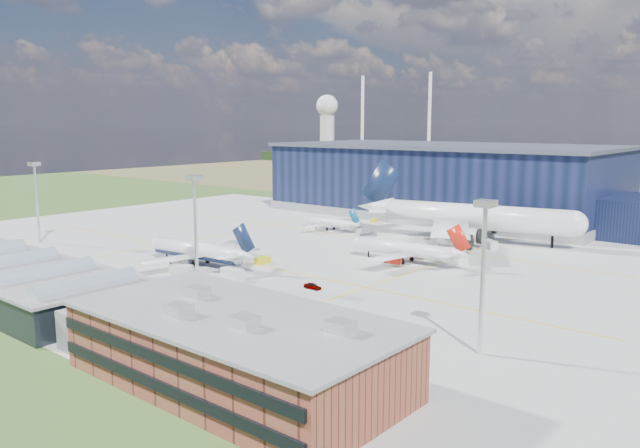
{
  "coord_description": "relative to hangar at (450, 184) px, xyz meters",
  "views": [
    {
      "loc": [
        113.28,
        -112.45,
        33.8
      ],
      "look_at": [
        8.29,
        12.98,
        7.25
      ],
      "focal_mm": 35.0,
      "sensor_mm": 36.0,
      "label": 1
    }
  ],
  "objects": [
    {
      "name": "ground",
      "position": [
        -2.81,
        -94.8,
        -11.62
      ],
      "size": [
        600.0,
        600.0,
        0.0
      ],
      "primitive_type": "plane",
      "color": "#335720",
      "rests_on": "ground"
    },
    {
      "name": "apron",
      "position": [
        -2.81,
        -84.8,
        -11.59
      ],
      "size": [
        220.0,
        160.0,
        0.08
      ],
      "color": "#ADADA8",
      "rests_on": "ground"
    },
    {
      "name": "farmland",
      "position": [
        -2.81,
        125.2,
        -11.62
      ],
      "size": [
        600.0,
        220.0,
        0.01
      ],
      "primitive_type": "cube",
      "color": "olive",
      "rests_on": "ground"
    },
    {
      "name": "treeline",
      "position": [
        -2.81,
        205.2,
        -7.62
      ],
      "size": [
        600.0,
        8.0,
        8.0
      ],
      "primitive_type": "cube",
      "color": "black",
      "rests_on": "ground"
    },
    {
      "name": "horizon_dressing",
      "position": [
        -194.11,
        199.58,
        22.58
      ],
      "size": [
        440.2,
        18.0,
        70.0
      ],
      "color": "white",
      "rests_on": "ground"
    },
    {
      "name": "hangar",
      "position": [
        0.0,
        0.0,
        0.0
      ],
      "size": [
        145.0,
        62.0,
        26.1
      ],
      "color": "black",
      "rests_on": "ground"
    },
    {
      "name": "ops_building",
      "position": [
        52.2,
        -154.81,
        -6.82
      ],
      "size": [
        46.0,
        23.0,
        10.9
      ],
      "color": "brown",
      "rests_on": "ground"
    },
    {
      "name": "glass_concourse",
      "position": [
        -9.26,
        -154.8,
        -7.93
      ],
      "size": [
        78.0,
        23.0,
        8.6
      ],
      "color": "black",
      "rests_on": "ground"
    },
    {
      "name": "light_mast_west",
      "position": [
        -62.81,
        -124.8,
        3.82
      ],
      "size": [
        2.6,
        2.6,
        23.0
      ],
      "color": "silver",
      "rests_on": "ground"
    },
    {
      "name": "light_mast_center",
      "position": [
        7.19,
        -124.8,
        3.82
      ],
      "size": [
        2.6,
        2.6,
        23.0
      ],
      "color": "silver",
      "rests_on": "ground"
    },
    {
      "name": "light_mast_east",
      "position": [
        72.19,
        -124.8,
        3.82
      ],
      "size": [
        2.6,
        2.6,
        23.0
      ],
      "color": "silver",
      "rests_on": "ground"
    },
    {
      "name": "airliner_navy",
      "position": [
        -6.68,
        -113.52,
        -6.04
      ],
      "size": [
        37.27,
        36.6,
        11.16
      ],
      "primitive_type": null,
      "rotation": [
        0.0,
        0.0,
        3.24
      ],
      "color": "white",
      "rests_on": "ground"
    },
    {
      "name": "airliner_red",
      "position": [
        30.3,
        -79.51,
        -6.36
      ],
      "size": [
        34.35,
        33.7,
        10.52
      ],
      "primitive_type": null,
      "rotation": [
        0.0,
        0.0,
        3.21
      ],
      "color": "white",
      "rests_on": "ground"
    },
    {
      "name": "airliner_widebody",
      "position": [
        31.34,
        -42.98,
        -0.64
      ],
      "size": [
        79.43,
        78.29,
        21.96
      ],
      "primitive_type": null,
      "rotation": [
        0.0,
        0.0,
        0.21
      ],
      "color": "white",
      "rests_on": "ground"
    },
    {
      "name": "airliner_regional",
      "position": [
        -13.45,
        -54.8,
        -7.73
      ],
      "size": [
        24.97,
        24.48,
        7.77
      ],
      "primitive_type": null,
      "rotation": [
        0.0,
        0.0,
        3.09
      ],
      "color": "white",
      "rests_on": "ground"
    },
    {
      "name": "gse_tug_a",
      "position": [
        4.73,
        -102.68,
        -10.83
      ],
      "size": [
        2.51,
        3.89,
        1.57
      ],
      "primitive_type": "cube",
      "rotation": [
        0.0,
        0.0,
        0.06
      ],
      "color": "#D4C512",
      "rests_on": "ground"
    },
    {
      "name": "gse_tug_b",
      "position": [
        -19.14,
        -140.75,
        -10.91
      ],
      "size": [
        3.63,
        3.93,
        1.42
      ],
      "primitive_type": "cube",
      "rotation": [
        0.0,
        0.0,
        -0.58
      ],
      "color": "#D4C512",
      "rests_on": "ground"
    },
    {
      "name": "gse_van_a",
      "position": [
        -1.46,
        -122.34,
        -10.48
      ],
      "size": [
        5.62,
        3.53,
        2.27
      ],
      "primitive_type": "cube",
      "rotation": [
        0.0,
        0.0,
        1.83
      ],
      "color": "silver",
      "rests_on": "ground"
    },
    {
      "name": "gse_van_b",
      "position": [
        38.91,
        -49.96,
        -10.46
      ],
      "size": [
        5.5,
        4.64,
        2.31
      ],
      "primitive_type": "cube",
      "rotation": [
        0.0,
        0.0,
        1.01
      ],
      "color": "silver",
      "rests_on": "ground"
    },
    {
      "name": "gse_tug_c",
      "position": [
        -11.25,
        -32.8,
        -10.97
      ],
      "size": [
        2.79,
        3.43,
        1.3
      ],
      "primitive_type": "cube",
      "rotation": [
        0.0,
        0.0,
        0.36
      ],
      "color": "#D4C512",
      "rests_on": "ground"
    },
    {
      "name": "gse_cart_b",
      "position": [
        -45.22,
        -63.66,
        -11.04
      ],
      "size": [
        3.12,
        2.64,
        1.15
      ],
      "primitive_type": "cube",
      "rotation": [
        0.0,
        0.0,
        1.18
      ],
      "color": "silver",
      "rests_on": "ground"
    },
    {
      "name": "gse_van_c",
      "position": [
        10.99,
        -118.16,
        -10.35
      ],
      "size": [
        5.41,
        2.82,
        2.53
      ],
      "primitive_type": "cube",
      "rotation": [
        0.0,
        0.0,
        1.52
      ],
      "color": "silver",
      "rests_on": "ground"
    },
    {
      "name": "airstair",
      "position": [
        13.86,
        -140.8,
        -10.18
      ],
      "size": [
        3.41,
        4.82,
        2.86
      ],
      "primitive_type": "cube",
      "rotation": [
        0.0,
        0.0,
        -0.4
      ],
      "color": "silver",
      "rests_on": "ground"
    },
    {
      "name": "car_a",
      "position": [
        29.47,
        -112.88,
        -10.94
      ],
      "size": [
        3.95,
        1.6,
        1.35
      ],
      "primitive_type": "imported",
      "rotation": [
        0.0,
        0.0,
        1.57
      ],
      "color": "#99999E",
      "rests_on": "ground"
    },
    {
      "name": "car_b",
      "position": [
        16.85,
        -142.8,
        -11.09
      ],
      "size": [
        3.39,
        2.18,
        1.05
      ],
      "primitive_type": "imported",
      "rotation": [
        0.0,
        0.0,
        1.93
      ],
      "color": "#99999E",
      "rests_on": "ground"
    }
  ]
}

